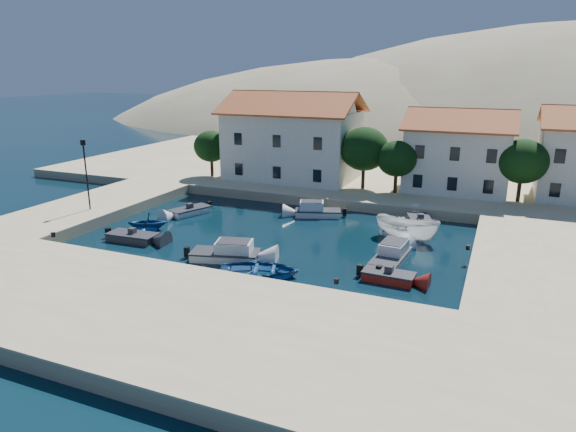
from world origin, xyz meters
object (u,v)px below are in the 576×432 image
object	(u,v)px
lamppost	(86,168)
boat_east	(406,239)
building_mid	(459,149)
cabin_cruiser_south	(225,253)
rowboat_south	(260,276)
cabin_cruiser_east	(391,257)
building_left	(293,135)

from	to	relation	value
lamppost	boat_east	bearing A→B (deg)	11.49
building_mid	boat_east	bearing A→B (deg)	-98.04
building_mid	boat_east	xyz separation A→B (m)	(-2.18, -15.45, -5.22)
building_mid	cabin_cruiser_south	xyz separation A→B (m)	(-13.34, -25.01, -4.75)
building_mid	rowboat_south	size ratio (longest dim) A/B	1.99
rowboat_south	cabin_cruiser_east	bearing A→B (deg)	-71.13
building_left	cabin_cruiser_south	size ratio (longest dim) A/B	2.81
rowboat_south	building_left	bearing A→B (deg)	-0.64
boat_east	cabin_cruiser_east	bearing A→B (deg)	-168.66
lamppost	cabin_cruiser_south	world-z (taller)	lamppost
building_mid	cabin_cruiser_east	distance (m)	21.74
building_left	cabin_cruiser_south	xyz separation A→B (m)	(4.66, -24.01, -5.46)
cabin_cruiser_east	boat_east	size ratio (longest dim) A/B	0.91
building_mid	rowboat_south	xyz separation A→B (m)	(-9.71, -26.80, -5.22)
boat_east	cabin_cruiser_south	bearing A→B (deg)	142.49
building_mid	boat_east	size ratio (longest dim) A/B	1.96
building_mid	cabin_cruiser_east	size ratio (longest dim) A/B	2.15
building_left	cabin_cruiser_south	distance (m)	25.05
building_mid	boat_east	world-z (taller)	building_mid
cabin_cruiser_south	rowboat_south	xyz separation A→B (m)	(3.63, -1.79, -0.48)
building_mid	cabin_cruiser_east	bearing A→B (deg)	-96.05
building_left	cabin_cruiser_east	size ratio (longest dim) A/B	3.01
lamppost	boat_east	xyz separation A→B (m)	(27.32, 5.55, -4.75)
lamppost	rowboat_south	bearing A→B (deg)	-16.33
cabin_cruiser_east	boat_east	xyz separation A→B (m)	(0.06, 5.65, -0.48)
building_left	lamppost	distance (m)	23.10
rowboat_south	boat_east	distance (m)	13.62
building_left	building_mid	bearing A→B (deg)	3.18
rowboat_south	building_mid	bearing A→B (deg)	-38.37
lamppost	building_mid	bearing A→B (deg)	35.45
boat_east	building_mid	bearing A→B (deg)	3.88
lamppost	cabin_cruiser_east	xyz separation A→B (m)	(27.26, -0.10, -4.28)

